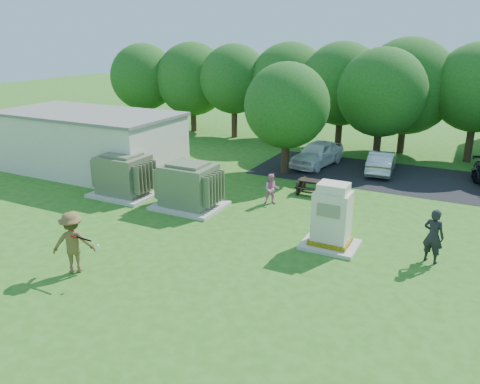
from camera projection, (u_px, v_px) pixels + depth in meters
The scene contains 15 objects.
ground at pixel (187, 261), 16.11m from camera, with size 120.00×120.00×0.00m, color #2D6619.
service_building at pixel (90, 143), 26.23m from camera, with size 10.00×5.00×3.20m, color beige.
service_building_roof at pixel (87, 113), 25.69m from camera, with size 10.20×5.20×0.15m, color slate.
parking_strip at pixel (441, 183), 24.50m from camera, with size 20.00×6.00×0.01m, color #232326.
transformer_left at pixel (124, 176), 22.39m from camera, with size 3.00×2.40×2.07m.
transformer_right at pixel (189, 187), 20.80m from camera, with size 3.00×2.40×2.07m.
generator_cabinet at pixel (332, 219), 16.87m from camera, with size 2.00×1.63×2.43m.
picnic_table at pixel (315, 186), 22.67m from camera, with size 1.61×1.21×0.69m.
batter at pixel (73, 242), 15.09m from camera, with size 1.34×0.77×2.07m, color brown.
person_by_generator at pixel (433, 236), 15.75m from camera, with size 0.70×0.46×1.92m, color black.
person_at_picnic at pixel (272, 189), 21.27m from camera, with size 0.70×0.54×1.43m, color pink.
car_white at pixel (317, 153), 27.56m from camera, with size 1.72×4.28×1.46m, color white.
car_silver_a at pixel (382, 162), 26.17m from camera, with size 1.33×3.82×1.26m, color #B5B6BB.
batting_equipment at pixel (82, 239), 14.61m from camera, with size 1.12×0.12×0.21m.
tree_row at pixel (368, 88), 29.65m from camera, with size 41.30×13.30×7.30m.
Camera 1 is at (8.19, -12.10, 7.42)m, focal length 35.00 mm.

